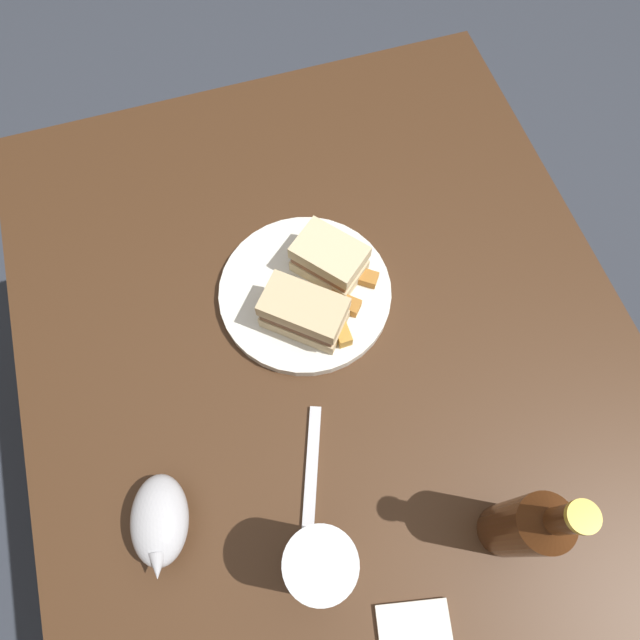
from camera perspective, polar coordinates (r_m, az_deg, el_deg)
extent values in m
plane|color=#333842|center=(1.56, 0.87, -13.04)|extent=(6.00, 6.00, 0.00)
cube|color=#422816|center=(1.19, 1.12, -9.96)|extent=(1.15, 0.91, 0.74)
cylinder|color=silver|center=(0.87, -1.51, 2.76)|extent=(0.26, 0.26, 0.02)
cube|color=#CCB284|center=(0.83, -1.60, 0.17)|extent=(0.13, 0.13, 0.02)
cube|color=brown|center=(0.81, -1.63, 0.74)|extent=(0.12, 0.13, 0.02)
cube|color=#CCB284|center=(0.80, -1.67, 1.34)|extent=(0.13, 0.13, 0.02)
cube|color=beige|center=(0.87, 0.94, 5.51)|extent=(0.12, 0.12, 0.02)
cube|color=#8C5B3D|center=(0.86, 0.96, 6.14)|extent=(0.12, 0.11, 0.01)
cube|color=beige|center=(0.84, 0.98, 6.79)|extent=(0.12, 0.12, 0.02)
cube|color=#B77F33|center=(0.84, 1.10, 0.45)|extent=(0.04, 0.05, 0.02)
cube|color=#AD702D|center=(0.87, 4.11, 4.44)|extent=(0.05, 0.06, 0.02)
cube|color=gold|center=(0.87, 2.78, 4.04)|extent=(0.04, 0.05, 0.02)
cube|color=gold|center=(0.83, 2.07, -0.86)|extent=(0.05, 0.02, 0.02)
cube|color=#AD702D|center=(0.85, 2.43, 1.71)|extent=(0.05, 0.05, 0.02)
cube|color=#B77F33|center=(0.83, 0.85, -0.49)|extent=(0.06, 0.02, 0.02)
cylinder|color=white|center=(0.72, 0.06, -23.37)|extent=(0.08, 0.08, 0.15)
cylinder|color=gold|center=(0.77, 0.05, -23.35)|extent=(0.07, 0.07, 0.06)
cylinder|color=#B7B7BC|center=(0.81, -15.21, -18.95)|extent=(0.04, 0.04, 0.02)
ellipsoid|color=#B7B7BC|center=(0.78, -15.81, -18.76)|extent=(0.12, 0.09, 0.05)
ellipsoid|color=#381E0F|center=(0.78, -15.94, -18.72)|extent=(0.10, 0.08, 0.02)
cone|color=#B7B7BC|center=(0.77, -16.02, -22.67)|extent=(0.03, 0.03, 0.02)
cylinder|color=#47230F|center=(0.75, 19.66, -19.01)|extent=(0.07, 0.07, 0.16)
cone|color=#47230F|center=(0.67, 22.28, -18.28)|extent=(0.07, 0.07, 0.02)
cylinder|color=#47230F|center=(0.63, 23.67, -17.88)|extent=(0.03, 0.03, 0.06)
cylinder|color=gold|center=(0.60, 24.92, -17.51)|extent=(0.03, 0.03, 0.01)
cube|color=silver|center=(0.80, -0.85, -14.99)|extent=(0.17, 0.08, 0.01)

